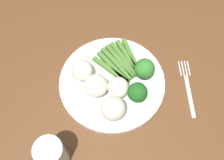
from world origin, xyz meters
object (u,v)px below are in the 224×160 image
Objects in this scene: fork at (188,87)px; cauliflower_back_right at (96,86)px; broccoli_right at (137,93)px; broccoli_outer_edge at (145,69)px; plate at (112,82)px; cauliflower_front at (113,108)px; asparagus_bundle at (121,62)px; dining_table at (130,86)px; water_glass at (52,155)px; cauliflower_front_left at (118,87)px; cauliflower_near_center at (82,70)px.

cauliflower_back_right is at bearing 91.62° from fork.
broccoli_right is 0.07m from broccoli_outer_edge.
plate is 0.10m from cauliflower_front.
plate is 0.06m from asparagus_bundle.
cauliflower_front reaches higher than plate.
water_glass reaches higher than dining_table.
broccoli_right is at bearing 26.20° from cauliflower_front.
broccoli_outer_edge is 0.08m from cauliflower_front_left.
cauliflower_near_center is 0.28m from fork.
cauliflower_front is at bearing -95.79° from plate.
dining_table is 0.19m from cauliflower_back_right.
broccoli_outer_edge is 0.13m from cauliflower_front.
cauliflower_front reaches higher than dining_table.
cauliflower_front_left is at bearing 41.45° from water_glass.
cauliflower_near_center is (-0.03, 0.05, -0.00)m from cauliflower_back_right.
cauliflower_front is (-0.07, -0.13, 0.15)m from dining_table.
cauliflower_front is (0.03, -0.07, 0.00)m from cauliflower_back_right.
water_glass is (-0.21, -0.12, 0.00)m from broccoli_right.
broccoli_outer_edge is 1.07× the size of cauliflower_back_right.
water_glass is at bearing -130.56° from plate.
cauliflower_front_left is (0.01, -0.03, 0.03)m from plate.
broccoli_outer_edge reaches higher than cauliflower_front.
plate is at bearing 133.56° from broccoli_right.
cauliflower_near_center is at bearing 172.13° from broccoli_outer_edge.
broccoli_right is 0.05m from cauliflower_front_left.
broccoli_right is 0.15m from cauliflower_near_center.
water_glass reaches higher than broccoli_right.
cauliflower_front is 0.37× the size of fork.
dining_table is 0.16m from broccoli_outer_edge.
broccoli_outer_edge is at bearing 2.92° from plate.
fork is (0.24, -0.02, -0.04)m from cauliflower_back_right.
cauliflower_front_left is 0.32× the size of fork.
cauliflower_back_right reaches higher than cauliflower_near_center.
broccoli_right is 1.02× the size of cauliflower_back_right.
broccoli_right is 0.24m from water_glass.
cauliflower_front_left is (-0.05, -0.07, 0.15)m from dining_table.
water_glass reaches higher than cauliflower_back_right.
water_glass is at bearing -111.41° from cauliflower_near_center.
dining_table is 23.84× the size of cauliflower_front_left.
cauliflower_back_right is at bearing 107.99° from asparagus_bundle.
cauliflower_near_center is at bearing 144.63° from cauliflower_front_left.
cauliflower_front is 0.22m from fork.
asparagus_bundle is 0.11m from broccoli_right.
cauliflower_back_right is (-0.10, 0.03, -0.01)m from broccoli_right.
cauliflower_back_right reaches higher than plate.
cauliflower_front is 0.13m from cauliflower_near_center.
cauliflower_front_left is at bearing -152.31° from broccoli_outer_edge.
broccoli_outer_edge is 0.13m from cauliflower_back_right.
asparagus_bundle is 0.19m from fork.
cauliflower_near_center is (-0.14, -0.01, 0.15)m from dining_table.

